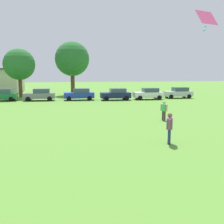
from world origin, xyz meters
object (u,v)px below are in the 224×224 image
object	(u,v)px
parked_car_blue_2	(80,94)
parked_car_white_4	(149,94)
kite	(207,19)
adult_bystander	(170,126)
parked_car_gray_1	(40,95)
tree_far_right	(72,59)
parked_car_green_0	(2,95)
bystander_midfield	(164,109)
parked_car_navy_3	(116,94)
tree_right	(19,65)
parked_car_silver_5	(178,93)

from	to	relation	value
parked_car_blue_2	parked_car_white_4	size ratio (longest dim) A/B	1.00
kite	adult_bystander	bearing A→B (deg)	-173.42
adult_bystander	kite	size ratio (longest dim) A/B	1.30
parked_car_blue_2	parked_car_gray_1	bearing A→B (deg)	-2.80
parked_car_gray_1	tree_far_right	bearing A→B (deg)	-119.29
parked_car_green_0	parked_car_gray_1	size ratio (longest dim) A/B	1.00
bystander_midfield	parked_car_green_0	distance (m)	24.69
parked_car_green_0	parked_car_gray_1	xyz separation A→B (m)	(5.19, -0.31, 0.00)
kite	parked_car_gray_1	size ratio (longest dim) A/B	0.32
adult_bystander	parked_car_navy_3	xyz separation A→B (m)	(1.36, 23.43, -0.19)
adult_bystander	bystander_midfield	distance (m)	7.30
parked_car_blue_2	parked_car_white_4	xyz separation A→B (m)	(10.13, -0.77, 0.00)
parked_car_green_0	tree_right	bearing A→B (deg)	-107.28
parked_car_blue_2	tree_right	size ratio (longest dim) A/B	0.56
parked_car_gray_1	tree_far_right	size ratio (longest dim) A/B	0.46
parked_car_blue_2	tree_right	bearing A→B (deg)	-32.68
bystander_midfield	parked_car_silver_5	xyz separation A→B (m)	(9.16, 17.71, -0.11)
parked_car_green_0	parked_car_white_4	xyz separation A→B (m)	(20.92, -1.35, 0.00)
bystander_midfield	parked_car_blue_2	xyz separation A→B (m)	(-6.17, 17.37, -0.11)
kite	tree_right	bearing A→B (deg)	116.62
kite	bystander_midfield	bearing A→B (deg)	87.35
parked_car_gray_1	parked_car_blue_2	world-z (taller)	same
parked_car_navy_3	bystander_midfield	bearing A→B (deg)	93.33
adult_bystander	bystander_midfield	size ratio (longest dim) A/B	1.08
parked_car_green_0	parked_car_white_4	bearing A→B (deg)	176.31
kite	parked_car_navy_3	world-z (taller)	kite
parked_car_white_4	tree_far_right	bearing A→B (deg)	-41.51
kite	parked_car_navy_3	xyz separation A→B (m)	(-0.65, 23.20, -6.03)
adult_bystander	tree_right	world-z (taller)	tree_right
adult_bystander	tree_far_right	bearing A→B (deg)	-148.71
kite	tree_right	distance (m)	33.52
bystander_midfield	tree_far_right	size ratio (longest dim) A/B	0.18
parked_car_navy_3	parked_car_white_4	world-z (taller)	same
adult_bystander	parked_car_blue_2	size ratio (longest dim) A/B	0.41
bystander_midfield	kite	world-z (taller)	kite
kite	parked_car_blue_2	size ratio (longest dim) A/B	0.32
parked_car_green_0	tree_far_right	size ratio (longest dim) A/B	0.46
parked_car_green_0	parked_car_gray_1	bearing A→B (deg)	176.62
parked_car_navy_3	parked_car_white_4	xyz separation A→B (m)	(4.93, 0.09, 0.00)
parked_car_blue_2	bystander_midfield	bearing A→B (deg)	109.55
bystander_midfield	parked_car_gray_1	xyz separation A→B (m)	(-11.76, 17.64, -0.11)
parked_car_silver_5	parked_car_blue_2	bearing A→B (deg)	1.27
parked_car_navy_3	parked_car_silver_5	distance (m)	10.20
kite	tree_right	world-z (taller)	tree_right
tree_right	parked_car_gray_1	bearing A→B (deg)	-57.59
kite	tree_far_right	size ratio (longest dim) A/B	0.15
parked_car_gray_1	parked_car_white_4	world-z (taller)	same
parked_car_gray_1	parked_car_navy_3	world-z (taller)	same
kite	tree_right	xyz separation A→B (m)	(-15.00, 29.93, -1.69)
kite	parked_car_silver_5	xyz separation A→B (m)	(9.47, 24.40, -6.03)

